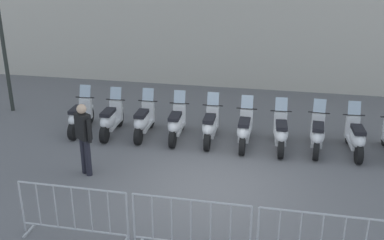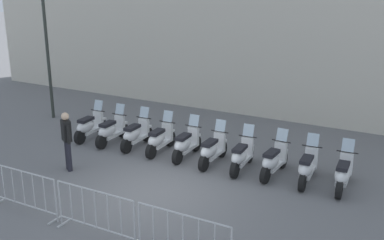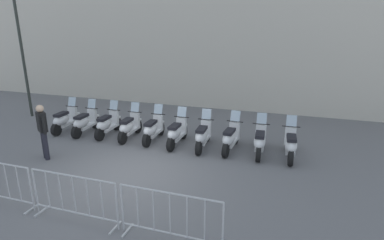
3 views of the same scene
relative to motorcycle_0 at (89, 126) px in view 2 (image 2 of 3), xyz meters
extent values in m
plane|color=slate|center=(4.58, -1.59, -0.45)|extent=(120.00, 120.00, 0.00)
cylinder|color=black|center=(-0.17, 0.68, -0.21)|extent=(0.25, 0.50, 0.48)
cylinder|color=black|center=(0.13, -0.52, -0.21)|extent=(0.25, 0.50, 0.48)
cube|color=white|center=(-0.02, 0.08, -0.17)|extent=(0.48, 0.91, 0.10)
ellipsoid|color=white|center=(0.05, -0.19, 0.07)|extent=(0.55, 0.90, 0.40)
cube|color=black|center=(0.04, -0.16, 0.29)|extent=(0.41, 0.65, 0.10)
cube|color=white|center=(-0.12, 0.50, 0.10)|extent=(0.36, 0.22, 0.60)
cylinder|color=black|center=(-0.12, 0.50, 0.43)|extent=(0.55, 0.17, 0.04)
cube|color=silver|center=(-0.13, 0.55, 0.61)|extent=(0.34, 0.21, 0.35)
cube|color=white|center=(-0.17, 0.68, 0.06)|extent=(0.27, 0.36, 0.06)
cylinder|color=black|center=(0.77, 0.83, -0.21)|extent=(0.24, 0.50, 0.48)
cylinder|color=black|center=(1.04, -0.38, -0.21)|extent=(0.24, 0.50, 0.48)
cube|color=white|center=(0.91, 0.23, -0.17)|extent=(0.46, 0.91, 0.10)
ellipsoid|color=white|center=(0.97, -0.04, 0.07)|extent=(0.53, 0.90, 0.40)
cube|color=black|center=(0.96, -0.01, 0.29)|extent=(0.40, 0.65, 0.10)
cube|color=white|center=(0.81, 0.65, 0.10)|extent=(0.36, 0.21, 0.60)
cylinder|color=black|center=(0.81, 0.65, 0.43)|extent=(0.55, 0.16, 0.04)
cube|color=silver|center=(0.80, 0.70, 0.61)|extent=(0.34, 0.21, 0.35)
cube|color=white|center=(0.77, 0.83, 0.06)|extent=(0.26, 0.36, 0.06)
cylinder|color=black|center=(1.68, 1.08, -0.21)|extent=(0.24, 0.50, 0.48)
cylinder|color=black|center=(1.94, -0.13, -0.21)|extent=(0.24, 0.50, 0.48)
cube|color=white|center=(1.81, 0.48, -0.17)|extent=(0.46, 0.91, 0.10)
ellipsoid|color=white|center=(1.87, 0.20, 0.07)|extent=(0.53, 0.90, 0.40)
cube|color=black|center=(1.86, 0.23, 0.29)|extent=(0.40, 0.65, 0.10)
cube|color=white|center=(1.72, 0.90, 0.10)|extent=(0.36, 0.21, 0.60)
cylinder|color=black|center=(1.72, 0.90, 0.43)|extent=(0.56, 0.15, 0.04)
cube|color=silver|center=(1.71, 0.95, 0.61)|extent=(0.34, 0.20, 0.35)
cube|color=white|center=(1.68, 1.08, 0.06)|extent=(0.26, 0.35, 0.06)
cylinder|color=black|center=(2.59, 1.23, -0.21)|extent=(0.25, 0.50, 0.48)
cylinder|color=black|center=(2.88, 0.02, -0.21)|extent=(0.25, 0.50, 0.48)
cube|color=white|center=(2.74, 0.62, -0.17)|extent=(0.47, 0.91, 0.10)
ellipsoid|color=white|center=(2.80, 0.35, 0.07)|extent=(0.54, 0.90, 0.40)
cube|color=black|center=(2.79, 0.38, 0.29)|extent=(0.41, 0.65, 0.10)
cube|color=white|center=(2.64, 1.05, 0.10)|extent=(0.36, 0.21, 0.60)
cylinder|color=black|center=(2.64, 1.05, 0.43)|extent=(0.55, 0.16, 0.04)
cube|color=silver|center=(2.63, 1.10, 0.61)|extent=(0.34, 0.21, 0.35)
cube|color=white|center=(2.59, 1.23, 0.06)|extent=(0.27, 0.36, 0.06)
cylinder|color=black|center=(3.52, 1.42, -0.21)|extent=(0.24, 0.50, 0.48)
cylinder|color=black|center=(3.79, 0.21, -0.21)|extent=(0.24, 0.50, 0.48)
cube|color=white|center=(3.66, 0.81, -0.17)|extent=(0.46, 0.91, 0.10)
ellipsoid|color=white|center=(3.71, 0.54, 0.07)|extent=(0.53, 0.90, 0.40)
cube|color=black|center=(3.71, 0.57, 0.29)|extent=(0.40, 0.65, 0.10)
cube|color=white|center=(3.56, 1.24, 0.10)|extent=(0.36, 0.21, 0.60)
cylinder|color=black|center=(3.56, 1.24, 0.43)|extent=(0.55, 0.15, 0.04)
cube|color=silver|center=(3.55, 1.28, 0.61)|extent=(0.34, 0.20, 0.35)
cube|color=white|center=(3.52, 1.42, 0.06)|extent=(0.26, 0.36, 0.06)
cylinder|color=black|center=(4.48, 1.51, -0.21)|extent=(0.23, 0.50, 0.48)
cylinder|color=black|center=(4.71, 0.29, -0.21)|extent=(0.23, 0.50, 0.48)
cube|color=white|center=(4.59, 0.90, -0.17)|extent=(0.44, 0.91, 0.10)
ellipsoid|color=white|center=(4.64, 0.63, 0.07)|extent=(0.51, 0.89, 0.40)
cube|color=black|center=(4.64, 0.66, 0.29)|extent=(0.39, 0.64, 0.10)
cube|color=white|center=(4.51, 1.33, 0.10)|extent=(0.36, 0.20, 0.60)
cylinder|color=black|center=(4.51, 1.33, 0.43)|extent=(0.56, 0.14, 0.04)
cube|color=silver|center=(4.50, 1.38, 0.61)|extent=(0.34, 0.20, 0.35)
cube|color=white|center=(4.48, 1.51, 0.06)|extent=(0.26, 0.35, 0.06)
cylinder|color=black|center=(5.37, 1.66, -0.21)|extent=(0.25, 0.50, 0.48)
cylinder|color=black|center=(5.66, 0.46, -0.21)|extent=(0.25, 0.50, 0.48)
cube|color=white|center=(5.51, 1.06, -0.17)|extent=(0.48, 0.91, 0.10)
ellipsoid|color=white|center=(5.58, 0.79, 0.07)|extent=(0.55, 0.90, 0.40)
cube|color=black|center=(5.57, 0.82, 0.29)|extent=(0.42, 0.65, 0.10)
cube|color=white|center=(5.41, 1.48, 0.10)|extent=(0.36, 0.22, 0.60)
cylinder|color=black|center=(5.41, 1.48, 0.43)|extent=(0.55, 0.17, 0.04)
cube|color=silver|center=(5.40, 1.53, 0.61)|extent=(0.34, 0.21, 0.35)
cube|color=white|center=(5.37, 1.66, 0.06)|extent=(0.27, 0.36, 0.06)
cylinder|color=black|center=(6.35, 1.92, -0.21)|extent=(0.20, 0.49, 0.48)
cylinder|color=black|center=(6.50, 0.69, -0.21)|extent=(0.20, 0.49, 0.48)
cube|color=white|center=(6.42, 1.31, -0.17)|extent=(0.39, 0.90, 0.10)
ellipsoid|color=white|center=(6.46, 1.03, 0.07)|extent=(0.46, 0.88, 0.40)
cube|color=black|center=(6.45, 1.06, 0.29)|extent=(0.35, 0.63, 0.10)
cube|color=white|center=(6.37, 1.74, 0.10)|extent=(0.35, 0.18, 0.60)
cylinder|color=black|center=(6.37, 1.74, 0.43)|extent=(0.56, 0.10, 0.04)
cube|color=silver|center=(6.36, 1.79, 0.61)|extent=(0.33, 0.18, 0.35)
cube|color=white|center=(6.35, 1.92, 0.06)|extent=(0.24, 0.34, 0.06)
cylinder|color=black|center=(7.19, 2.08, -0.21)|extent=(0.25, 0.50, 0.48)
cylinder|color=black|center=(7.50, 0.88, -0.21)|extent=(0.25, 0.50, 0.48)
cube|color=white|center=(7.34, 1.48, -0.17)|extent=(0.49, 0.91, 0.10)
ellipsoid|color=white|center=(7.41, 1.21, 0.07)|extent=(0.56, 0.90, 0.40)
cube|color=black|center=(7.40, 1.24, 0.29)|extent=(0.42, 0.65, 0.10)
cube|color=white|center=(7.24, 1.90, 0.10)|extent=(0.36, 0.22, 0.60)
cylinder|color=black|center=(7.24, 1.90, 0.43)|extent=(0.55, 0.17, 0.04)
cube|color=silver|center=(7.22, 1.95, 0.61)|extent=(0.34, 0.21, 0.35)
cube|color=white|center=(7.19, 2.08, 0.06)|extent=(0.27, 0.36, 0.06)
cylinder|color=black|center=(8.11, 2.27, -0.21)|extent=(0.25, 0.50, 0.48)
cylinder|color=black|center=(8.41, 1.07, -0.21)|extent=(0.25, 0.50, 0.48)
cube|color=white|center=(8.26, 1.67, -0.17)|extent=(0.48, 0.91, 0.10)
ellipsoid|color=white|center=(8.33, 1.40, 0.07)|extent=(0.55, 0.90, 0.40)
cube|color=black|center=(8.32, 1.43, 0.29)|extent=(0.42, 0.65, 0.10)
cube|color=white|center=(8.16, 2.09, 0.10)|extent=(0.36, 0.22, 0.60)
cylinder|color=black|center=(8.16, 2.09, 0.43)|extent=(0.55, 0.17, 0.04)
cube|color=silver|center=(8.14, 2.14, 0.61)|extent=(0.34, 0.21, 0.35)
cube|color=white|center=(8.11, 2.27, 0.06)|extent=(0.27, 0.36, 0.06)
cube|color=#B2B5B7|center=(3.81, -4.13, -0.43)|extent=(0.12, 0.44, 0.04)
cylinder|color=#B2B5B7|center=(3.89, -4.11, 0.07)|extent=(0.04, 0.04, 1.05)
cylinder|color=#B2B5B7|center=(2.89, -4.30, 0.60)|extent=(2.01, 0.41, 0.04)
cylinder|color=#B2B5B7|center=(2.89, -4.30, -0.27)|extent=(2.01, 0.41, 0.04)
cylinder|color=#B2B5B7|center=(2.22, -4.42, 0.16)|extent=(0.02, 0.02, 0.87)
cylinder|color=#B2B5B7|center=(2.55, -4.36, 0.16)|extent=(0.02, 0.02, 0.87)
cylinder|color=#B2B5B7|center=(2.89, -4.30, 0.16)|extent=(0.02, 0.02, 0.87)
cylinder|color=#B2B5B7|center=(3.22, -4.23, 0.16)|extent=(0.02, 0.02, 0.87)
cylinder|color=#B2B5B7|center=(3.55, -4.17, 0.16)|extent=(0.02, 0.02, 0.87)
cube|color=#B2B5B7|center=(4.09, -4.07, -0.43)|extent=(0.12, 0.44, 0.04)
cylinder|color=#B2B5B7|center=(4.01, -4.09, 0.07)|extent=(0.04, 0.04, 1.05)
cylinder|color=#B2B5B7|center=(6.01, -3.72, 0.07)|extent=(0.04, 0.04, 1.05)
cylinder|color=#B2B5B7|center=(5.01, -3.90, 0.60)|extent=(2.01, 0.41, 0.04)
cylinder|color=#B2B5B7|center=(5.01, -3.90, -0.27)|extent=(2.01, 0.41, 0.04)
cylinder|color=#B2B5B7|center=(4.34, -4.03, 0.16)|extent=(0.02, 0.02, 0.87)
cylinder|color=#B2B5B7|center=(4.67, -3.97, 0.16)|extent=(0.02, 0.02, 0.87)
cylinder|color=#B2B5B7|center=(5.01, -3.90, 0.16)|extent=(0.02, 0.02, 0.87)
cylinder|color=#B2B5B7|center=(5.34, -3.84, 0.16)|extent=(0.02, 0.02, 0.87)
cylinder|color=#B2B5B7|center=(5.68, -3.78, 0.16)|extent=(0.02, 0.02, 0.87)
cylinder|color=#B2B5B7|center=(6.13, -3.70, 0.07)|extent=(0.04, 0.04, 1.05)
cylinder|color=#B2B5B7|center=(7.13, -3.51, 0.60)|extent=(2.01, 0.41, 0.04)
cylinder|color=#B2B5B7|center=(6.46, -3.63, 0.16)|extent=(0.02, 0.02, 0.87)
cylinder|color=#B2B5B7|center=(6.79, -3.57, 0.16)|extent=(0.02, 0.02, 0.87)
cylinder|color=#B2B5B7|center=(7.13, -3.51, 0.16)|extent=(0.02, 0.02, 0.87)
cylinder|color=#B2B5B7|center=(7.46, -3.45, 0.16)|extent=(0.02, 0.02, 0.87)
cylinder|color=#2D332D|center=(-3.13, 0.71, 2.24)|extent=(0.12, 0.12, 5.38)
cylinder|color=#23232D|center=(1.56, -2.06, 0.00)|extent=(0.14, 0.14, 0.90)
cylinder|color=#23232D|center=(1.72, -2.13, 0.00)|extent=(0.14, 0.14, 0.90)
cube|color=black|center=(1.64, -2.10, 0.75)|extent=(0.42, 0.34, 0.60)
sphere|color=beige|center=(1.64, -2.10, 1.17)|extent=(0.22, 0.22, 0.22)
cylinder|color=black|center=(1.43, -2.01, 0.70)|extent=(0.09, 0.09, 0.55)
cylinder|color=black|center=(1.85, -2.19, 0.70)|extent=(0.09, 0.09, 0.55)
camera|label=1|loc=(7.53, -10.06, 4.59)|focal=42.86mm
camera|label=2|loc=(12.26, -9.56, 4.95)|focal=43.72mm
camera|label=3|loc=(9.92, -7.72, 3.54)|focal=29.00mm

